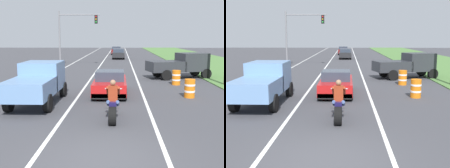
{
  "view_description": "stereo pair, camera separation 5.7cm",
  "coord_description": "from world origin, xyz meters",
  "views": [
    {
      "loc": [
        0.52,
        -7.17,
        3.24
      ],
      "look_at": [
        0.12,
        6.38,
        1.0
      ],
      "focal_mm": 45.79,
      "sensor_mm": 36.0,
      "label": 1
    },
    {
      "loc": [
        0.57,
        -7.17,
        3.24
      ],
      "look_at": [
        0.12,
        6.38,
        1.0
      ],
      "focal_mm": 45.79,
      "sensor_mm": 36.0,
      "label": 2
    }
  ],
  "objects": [
    {
      "name": "ground_plane",
      "position": [
        0.0,
        0.0,
        0.0
      ],
      "size": [
        160.0,
        160.0,
        0.0
      ],
      "primitive_type": "plane",
      "color": "#424247"
    },
    {
      "name": "construction_barrel_nearest",
      "position": [
        4.26,
        8.07,
        0.5
      ],
      "size": [
        0.58,
        0.58,
        1.0
      ],
      "color": "orange",
      "rests_on": "ground"
    },
    {
      "name": "pickup_truck_right_shoulder_dark_grey",
      "position": [
        5.32,
        15.52,
        1.11
      ],
      "size": [
        5.14,
        3.14,
        1.98
      ],
      "color": "#2D3035",
      "rests_on": "ground"
    },
    {
      "name": "motorcycle_with_rider",
      "position": [
        0.23,
        3.64,
        0.59
      ],
      "size": [
        0.7,
        2.21,
        1.62
      ],
      "color": "black",
      "rests_on": "ground"
    },
    {
      "name": "traffic_light_mast_near",
      "position": [
        -4.75,
        24.09,
        3.99
      ],
      "size": [
        4.49,
        0.34,
        6.0
      ],
      "color": "gray",
      "rests_on": "ground"
    },
    {
      "name": "lane_stripe_left_solid",
      "position": [
        -5.4,
        20.0,
        0.0
      ],
      "size": [
        0.14,
        120.0,
        0.01
      ],
      "primitive_type": "cube",
      "color": "white",
      "rests_on": "ground"
    },
    {
      "name": "pickup_truck_left_lane_light_blue",
      "position": [
        -3.49,
        6.44,
        1.11
      ],
      "size": [
        2.02,
        4.8,
        1.98
      ],
      "color": "#6B93C6",
      "rests_on": "ground"
    },
    {
      "name": "distant_car_further_ahead",
      "position": [
        -0.25,
        45.9,
        0.77
      ],
      "size": [
        1.8,
        4.0,
        1.5
      ],
      "color": "maroon",
      "rests_on": "ground"
    },
    {
      "name": "sports_car_red",
      "position": [
        -0.06,
        8.87,
        0.63
      ],
      "size": [
        1.84,
        4.3,
        1.37
      ],
      "color": "red",
      "rests_on": "ground"
    },
    {
      "name": "lane_stripe_centre_dashed",
      "position": [
        -1.8,
        20.0,
        0.0
      ],
      "size": [
        0.14,
        120.0,
        0.01
      ],
      "primitive_type": "cube",
      "color": "white",
      "rests_on": "ground"
    },
    {
      "name": "construction_barrel_mid",
      "position": [
        4.33,
        12.23,
        0.5
      ],
      "size": [
        0.58,
        0.58,
        1.0
      ],
      "color": "orange",
      "rests_on": "ground"
    },
    {
      "name": "distant_car_far_ahead",
      "position": [
        0.22,
        35.56,
        0.77
      ],
      "size": [
        1.8,
        4.0,
        1.5
      ],
      "color": "#262628",
      "rests_on": "ground"
    },
    {
      "name": "lane_stripe_right_solid",
      "position": [
        1.8,
        20.0,
        0.0
      ],
      "size": [
        0.14,
        120.0,
        0.01
      ],
      "primitive_type": "cube",
      "color": "white",
      "rests_on": "ground"
    }
  ]
}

